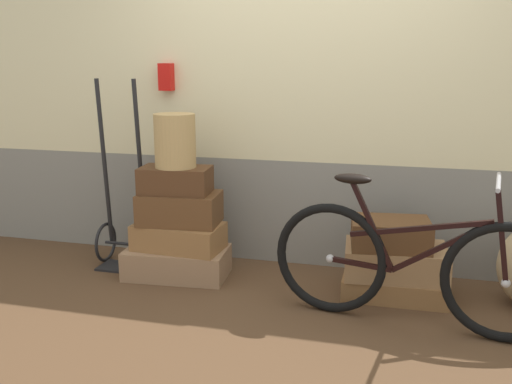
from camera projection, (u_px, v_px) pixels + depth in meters
The scene contains 12 objects.
ground at pixel (281, 308), 3.61m from camera, with size 10.13×5.20×0.06m, color #513823.
station_building at pixel (309, 95), 4.11m from camera, with size 8.13×0.74×2.52m.
suitcase_0 at pixel (177, 262), 4.05m from camera, with size 0.72×0.39×0.20m, color #937051.
suitcase_1 at pixel (179, 236), 4.01m from camera, with size 0.62×0.34×0.18m, color olive.
suitcase_2 at pixel (180, 208), 3.98m from camera, with size 0.55×0.34×0.22m, color brown.
suitcase_3 at pixel (176, 180), 3.94m from camera, with size 0.48×0.28×0.18m, color #4C2D19.
suitcase_4 at pixel (395, 285), 3.73m from camera, with size 0.67×0.42×0.14m, color olive.
suitcase_5 at pixel (395, 261), 3.68m from camera, with size 0.65×0.40×0.20m, color #9E754C.
suitcase_6 at pixel (390, 234), 3.63m from camera, with size 0.49×0.35×0.18m, color brown.
wicker_basket at pixel (175, 141), 3.88m from camera, with size 0.28×0.28×0.37m, color tan.
luggage_trolley at pixel (124, 223), 4.25m from camera, with size 0.37×0.37×1.39m.
bicycle at pixel (412, 266), 3.23m from camera, with size 1.65×0.46×0.90m.
Camera 1 is at (0.71, -3.28, 1.51)m, focal length 39.74 mm.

